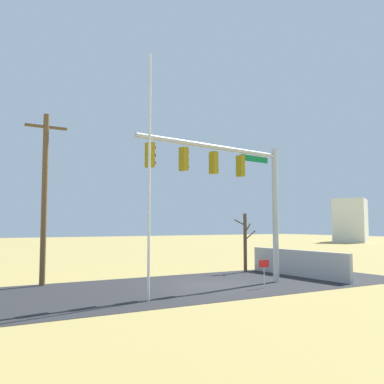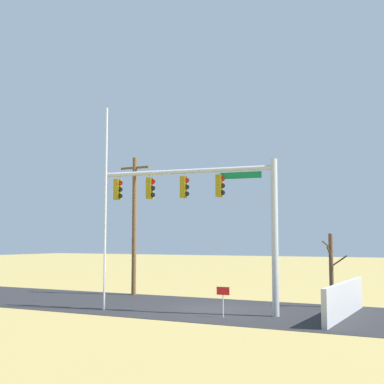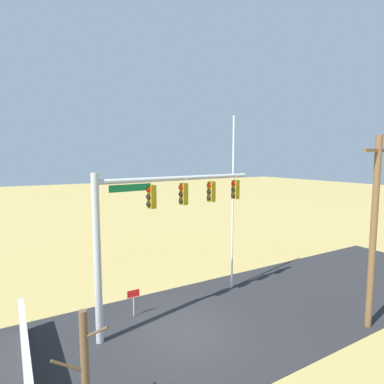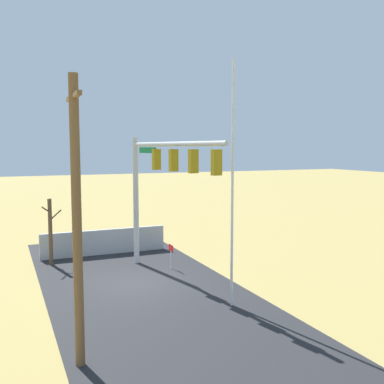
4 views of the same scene
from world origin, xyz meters
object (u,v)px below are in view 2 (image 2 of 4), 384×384
object	(u,v)px
utility_pole	(134,223)
open_sign	(223,295)
signal_mast	(213,202)
bare_tree	(331,269)
flagpole	(105,207)

from	to	relation	value
utility_pole	open_sign	distance (m)	10.49
signal_mast	open_sign	world-z (taller)	signal_mast
signal_mast	bare_tree	distance (m)	6.71
flagpole	bare_tree	bearing A→B (deg)	32.60
utility_pole	bare_tree	xyz separation A→B (m)	(11.31, -0.41, -2.35)
flagpole	open_sign	size ratio (longest dim) A/B	7.54
signal_mast	utility_pole	xyz separation A→B (m)	(-7.31, 4.89, -0.64)
utility_pole	bare_tree	distance (m)	11.56
open_sign	utility_pole	bearing A→B (deg)	144.82
flagpole	signal_mast	bearing A→B (deg)	13.56
signal_mast	flagpole	bearing A→B (deg)	-166.44
utility_pole	open_sign	bearing A→B (deg)	-35.18
flagpole	bare_tree	xyz separation A→B (m)	(8.84, 5.65, -2.83)
open_sign	signal_mast	bearing A→B (deg)	134.64
signal_mast	open_sign	distance (m)	4.03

